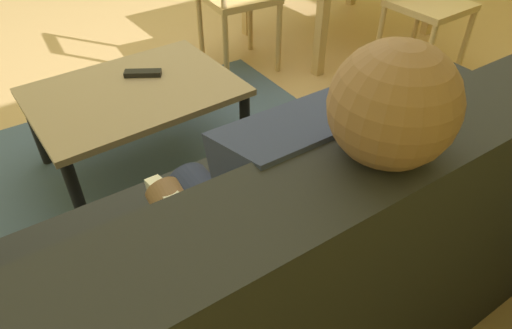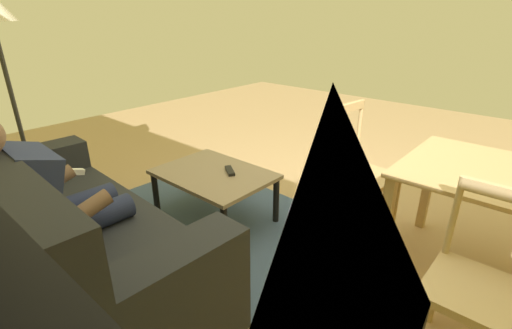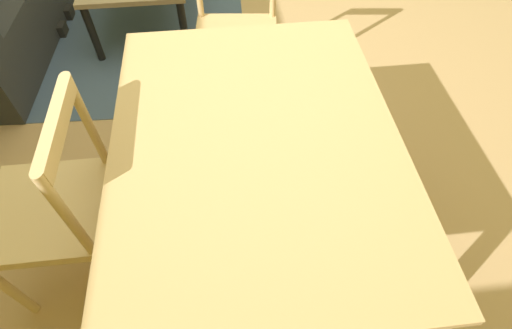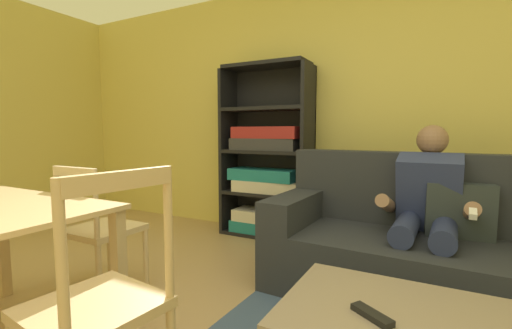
{
  "view_description": "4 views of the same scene",
  "coord_description": "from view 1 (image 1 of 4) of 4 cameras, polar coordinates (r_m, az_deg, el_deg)",
  "views": [
    {
      "loc": [
        1.32,
        2.31,
        1.42
      ],
      "look_at": [
        0.8,
        1.61,
        0.71
      ],
      "focal_mm": 31.44,
      "sensor_mm": 36.0,
      "label": 1
    },
    {
      "loc": [
        -1.25,
        2.31,
        1.59
      ],
      "look_at": [
        -0.18,
        1.09,
        0.9
      ],
      "focal_mm": 25.46,
      "sensor_mm": 36.0,
      "label": 2
    },
    {
      "loc": [
        -1.98,
        0.06,
        1.66
      ],
      "look_at": [
        -1.16,
        -0.03,
        0.6
      ],
      "focal_mm": 27.53,
      "sensor_mm": 36.0,
      "label": 3
    },
    {
      "loc": [
        0.82,
        -0.79,
        1.1
      ],
      "look_at": [
        -0.18,
        1.09,
        0.9
      ],
      "focal_mm": 23.96,
      "sensor_mm": 36.0,
      "label": 4
    }
  ],
  "objects": [
    {
      "name": "person_lounging",
      "position": [
        1.16,
        3.98,
        -6.49
      ],
      "size": [
        0.6,
        0.93,
        1.15
      ],
      "color": "navy",
      "rests_on": "ground_plane"
    },
    {
      "name": "ground_plane",
      "position": [
        3.02,
        -5.74,
        10.98
      ],
      "size": [
        9.2,
        9.2,
        0.0
      ],
      "primitive_type": "plane",
      "color": "tan"
    },
    {
      "name": "couch",
      "position": [
        1.35,
        1.68,
        -14.04
      ],
      "size": [
        2.12,
        0.97,
        0.95
      ],
      "color": "#282B30",
      "rests_on": "ground_plane"
    },
    {
      "name": "dining_chair_near_wall",
      "position": [
        3.12,
        20.87,
        18.65
      ],
      "size": [
        0.42,
        0.42,
        0.89
      ],
      "color": "#D1B27F",
      "rests_on": "ground_plane"
    },
    {
      "name": "area_rug",
      "position": [
        2.33,
        -13.68,
        0.5
      ],
      "size": [
        2.05,
        1.48,
        0.01
      ],
      "primitive_type": "cube",
      "rotation": [
        0.0,
        0.0,
        -0.04
      ],
      "color": "#3D5170",
      "rests_on": "ground_plane"
    },
    {
      "name": "coffee_table",
      "position": [
        2.13,
        -15.14,
        8.05
      ],
      "size": [
        0.89,
        0.66,
        0.42
      ],
      "color": "gray",
      "rests_on": "ground_plane"
    },
    {
      "name": "tv_remote",
      "position": [
        2.2,
        -14.2,
        11.2
      ],
      "size": [
        0.17,
        0.14,
        0.02
      ],
      "primitive_type": "cube",
      "rotation": [
        0.0,
        0.0,
        0.99
      ],
      "color": "black",
      "rests_on": "coffee_table"
    }
  ]
}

